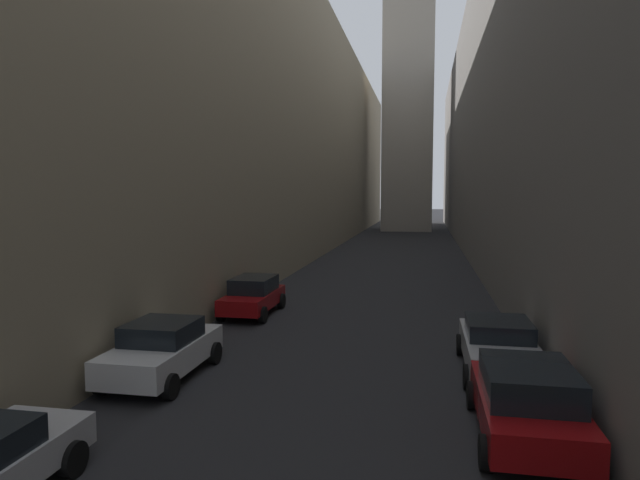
# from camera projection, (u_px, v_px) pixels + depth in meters

# --- Properties ---
(ground_plane) EXTENTS (264.00, 264.00, 0.00)m
(ground_plane) POSITION_uv_depth(u_px,v_px,m) (393.00, 257.00, 42.01)
(ground_plane) COLOR #232326
(building_block_left) EXTENTS (11.41, 108.00, 20.29)m
(building_block_left) POSITION_uv_depth(u_px,v_px,m) (259.00, 129.00, 45.21)
(building_block_left) COLOR gray
(building_block_left) RESTS_ON ground
(building_block_right) EXTENTS (12.21, 108.00, 20.89)m
(building_block_right) POSITION_uv_depth(u_px,v_px,m) (552.00, 119.00, 40.91)
(building_block_right) COLOR slate
(building_block_right) RESTS_ON ground
(parked_car_left_third) EXTENTS (2.01, 4.12, 1.52)m
(parked_car_left_third) POSITION_uv_depth(u_px,v_px,m) (162.00, 349.00, 14.50)
(parked_car_left_third) COLOR silver
(parked_car_left_third) RESTS_ON ground
(parked_car_left_far) EXTENTS (1.87, 4.04, 1.51)m
(parked_car_left_far) POSITION_uv_depth(u_px,v_px,m) (253.00, 295.00, 22.15)
(parked_car_left_far) COLOR maroon
(parked_car_left_far) RESTS_ON ground
(parked_car_right_third) EXTENTS (2.04, 4.15, 1.55)m
(parked_car_right_third) POSITION_uv_depth(u_px,v_px,m) (527.00, 401.00, 10.80)
(parked_car_right_third) COLOR maroon
(parked_car_right_third) RESTS_ON ground
(parked_car_right_far) EXTENTS (2.04, 4.39, 1.44)m
(parked_car_right_far) POSITION_uv_depth(u_px,v_px,m) (498.00, 345.00, 14.97)
(parked_car_right_far) COLOR #B7B7BC
(parked_car_right_far) RESTS_ON ground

